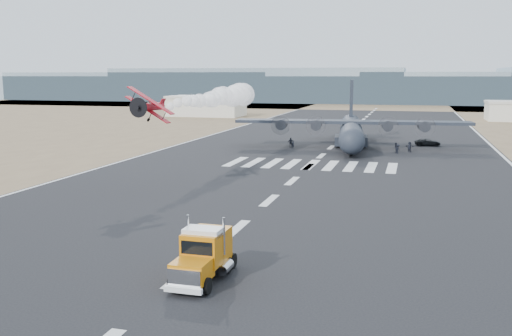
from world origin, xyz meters
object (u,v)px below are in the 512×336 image
at_px(crew_c, 398,149).
at_px(crew_b, 396,148).
at_px(hangar_left, 206,106).
at_px(crew_f, 410,147).
at_px(crew_a, 409,148).
at_px(crew_h, 346,144).
at_px(crew_g, 293,144).
at_px(crew_d, 291,143).
at_px(semi_truck, 204,254).
at_px(crew_e, 353,149).
at_px(aerobatic_biplane, 149,106).
at_px(transport_aircraft, 351,130).
at_px(support_vehicle, 428,142).

bearing_deg(crew_c, crew_b, 50.00).
distance_m(hangar_left, crew_f, 100.79).
height_order(crew_a, crew_h, crew_h).
bearing_deg(crew_g, crew_c, 28.42).
relative_size(crew_c, crew_d, 0.88).
bearing_deg(crew_f, hangar_left, -26.73).
bearing_deg(semi_truck, crew_e, 87.51).
distance_m(crew_e, crew_f, 10.83).
distance_m(aerobatic_biplane, crew_e, 42.90).
bearing_deg(crew_a, hangar_left, 166.84).
bearing_deg(transport_aircraft, crew_e, -88.03).
relative_size(crew_c, crew_f, 0.91).
height_order(semi_truck, transport_aircraft, transport_aircraft).
distance_m(semi_truck, crew_c, 67.66).
height_order(crew_c, crew_h, crew_h).
xyz_separation_m(support_vehicle, crew_a, (-3.38, -10.80, 0.18)).
relative_size(crew_b, crew_f, 1.00).
xyz_separation_m(crew_b, crew_f, (2.36, 1.97, -0.00)).
bearing_deg(crew_e, crew_f, -76.84).
bearing_deg(crew_e, crew_d, 46.55).
xyz_separation_m(support_vehicle, crew_c, (-5.25, -13.14, 0.16)).
bearing_deg(support_vehicle, crew_e, 128.97).
relative_size(crew_e, crew_h, 1.07).
distance_m(support_vehicle, crew_h, 17.02).
relative_size(hangar_left, crew_g, 15.75).
relative_size(support_vehicle, crew_g, 3.07).
bearing_deg(hangar_left, crew_c, -50.75).
bearing_deg(crew_c, crew_e, 135.52).
height_order(semi_truck, crew_e, semi_truck).
xyz_separation_m(crew_c, crew_f, (1.94, 2.91, 0.08)).
relative_size(semi_truck, crew_e, 4.19).
height_order(crew_g, crew_h, crew_h).
xyz_separation_m(transport_aircraft, crew_f, (10.89, -5.14, -2.32)).
bearing_deg(support_vehicle, crew_b, 142.70).
height_order(crew_c, crew_g, crew_c).
relative_size(transport_aircraft, crew_d, 23.04).
height_order(support_vehicle, crew_d, crew_d).
xyz_separation_m(semi_truck, crew_c, (10.71, 66.80, -0.90)).
xyz_separation_m(aerobatic_biplane, transport_aircraft, (18.73, 47.40, -6.59)).
height_order(hangar_left, crew_f, hangar_left).
distance_m(hangar_left, crew_h, 92.43).
distance_m(crew_a, crew_g, 20.84).
distance_m(hangar_left, semi_truck, 155.15).
bearing_deg(semi_truck, crew_d, 97.78).
distance_m(hangar_left, crew_g, 89.22).
height_order(support_vehicle, crew_g, crew_g).
bearing_deg(support_vehicle, crew_d, 99.12).
relative_size(hangar_left, crew_a, 14.59).
xyz_separation_m(crew_e, crew_h, (-2.04, 7.14, -0.06)).
height_order(crew_b, crew_f, crew_b).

